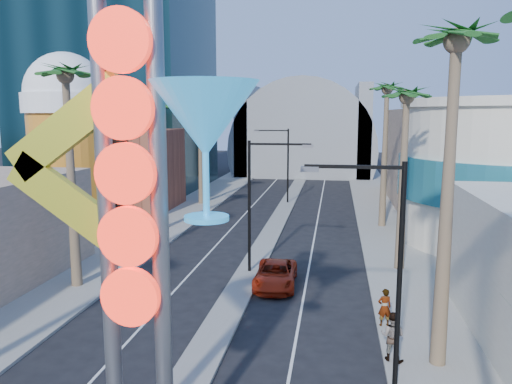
# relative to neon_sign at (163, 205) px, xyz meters

# --- Properties ---
(sidewalk_west) EXTENTS (5.00, 100.00, 0.15)m
(sidewalk_west) POSITION_rel_neon_sign_xyz_m (-10.32, 32.04, -7.23)
(sidewalk_west) COLOR gray
(sidewalk_west) RESTS_ON ground
(sidewalk_east) EXTENTS (5.00, 100.00, 0.15)m
(sidewalk_east) POSITION_rel_neon_sign_xyz_m (8.68, 32.04, -7.23)
(sidewalk_east) COLOR gray
(sidewalk_east) RESTS_ON ground
(median) EXTENTS (1.60, 84.00, 0.15)m
(median) POSITION_rel_neon_sign_xyz_m (-0.82, 35.04, -7.23)
(median) COLOR gray
(median) RESTS_ON ground
(brick_filler_west) EXTENTS (10.00, 10.00, 8.00)m
(brick_filler_west) POSITION_rel_neon_sign_xyz_m (-16.82, 35.04, -3.31)
(brick_filler_west) COLOR brown
(brick_filler_west) RESTS_ON ground
(filler_east) EXTENTS (10.00, 20.00, 10.00)m
(filler_east) POSITION_rel_neon_sign_xyz_m (15.18, 45.04, -2.31)
(filler_east) COLOR #927A5E
(filler_east) RESTS_ON ground
(beer_mug) EXTENTS (7.00, 7.00, 14.50)m
(beer_mug) POSITION_rel_neon_sign_xyz_m (-17.82, 27.04, 0.54)
(beer_mug) COLOR orange
(beer_mug) RESTS_ON ground
(canopy) EXTENTS (22.00, 16.00, 22.00)m
(canopy) POSITION_rel_neon_sign_xyz_m (-0.82, 69.04, -3.00)
(canopy) COLOR slate
(canopy) RESTS_ON ground
(neon_sign) EXTENTS (6.53, 2.60, 12.55)m
(neon_sign) POSITION_rel_neon_sign_xyz_m (0.00, 0.00, 0.00)
(neon_sign) COLOR gray
(neon_sign) RESTS_ON ground
(streetlight_0) EXTENTS (3.79, 0.25, 8.00)m
(streetlight_0) POSITION_rel_neon_sign_xyz_m (-0.27, 17.04, -2.43)
(streetlight_0) COLOR black
(streetlight_0) RESTS_ON ground
(streetlight_1) EXTENTS (3.79, 0.25, 8.00)m
(streetlight_1) POSITION_rel_neon_sign_xyz_m (-1.36, 41.04, -2.43)
(streetlight_1) COLOR black
(streetlight_1) RESTS_ON ground
(streetlight_2) EXTENTS (3.45, 0.25, 8.00)m
(streetlight_2) POSITION_rel_neon_sign_xyz_m (5.91, 5.04, -2.47)
(streetlight_2) COLOR black
(streetlight_2) RESTS_ON ground
(palm_1) EXTENTS (2.40, 2.40, 12.70)m
(palm_1) POSITION_rel_neon_sign_xyz_m (-9.82, 13.04, 3.52)
(palm_1) COLOR brown
(palm_1) RESTS_ON ground
(palm_2) EXTENTS (2.40, 2.40, 11.20)m
(palm_2) POSITION_rel_neon_sign_xyz_m (-9.82, 27.04, 2.17)
(palm_2) COLOR brown
(palm_2) RESTS_ON ground
(palm_3) EXTENTS (2.40, 2.40, 11.20)m
(palm_3) POSITION_rel_neon_sign_xyz_m (-9.82, 39.04, 2.17)
(palm_3) COLOR brown
(palm_3) RESTS_ON ground
(palm_5) EXTENTS (2.40, 2.40, 13.20)m
(palm_5) POSITION_rel_neon_sign_xyz_m (8.18, 7.04, 3.96)
(palm_5) COLOR brown
(palm_5) RESTS_ON ground
(palm_6) EXTENTS (2.40, 2.40, 11.70)m
(palm_6) POSITION_rel_neon_sign_xyz_m (8.18, 19.04, 2.62)
(palm_6) COLOR brown
(palm_6) RESTS_ON ground
(palm_7) EXTENTS (2.40, 2.40, 12.70)m
(palm_7) POSITION_rel_neon_sign_xyz_m (8.18, 31.04, 3.52)
(palm_7) COLOR brown
(palm_7) RESTS_ON ground
(red_pickup) EXTENTS (2.37, 4.89, 1.34)m
(red_pickup) POSITION_rel_neon_sign_xyz_m (1.02, 14.99, -6.64)
(red_pickup) COLOR #A9240D
(red_pickup) RESTS_ON ground
(pedestrian_a) EXTENTS (0.71, 0.56, 1.71)m
(pedestrian_a) POSITION_rel_neon_sign_xyz_m (6.48, 10.21, -6.30)
(pedestrian_a) COLOR gray
(pedestrian_a) RESTS_ON sidewalk_east
(pedestrian_b) EXTENTS (1.14, 1.02, 1.92)m
(pedestrian_b) POSITION_rel_neon_sign_xyz_m (6.48, 7.01, -6.20)
(pedestrian_b) COLOR gray
(pedestrian_b) RESTS_ON sidewalk_east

